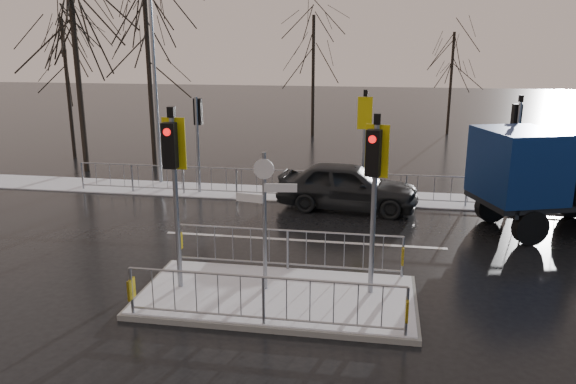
% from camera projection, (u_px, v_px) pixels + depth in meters
% --- Properties ---
extents(ground, '(120.00, 120.00, 0.00)m').
position_uv_depth(ground, '(277.00, 299.00, 12.25)').
color(ground, black).
rests_on(ground, ground).
extents(snow_verge, '(30.00, 2.00, 0.04)m').
position_uv_depth(snow_verge, '(321.00, 195.00, 20.43)').
color(snow_verge, white).
rests_on(snow_verge, ground).
extents(lane_markings, '(8.00, 11.38, 0.01)m').
position_uv_depth(lane_markings, '(274.00, 306.00, 11.93)').
color(lane_markings, silver).
rests_on(lane_markings, ground).
extents(traffic_island, '(6.00, 3.04, 4.15)m').
position_uv_depth(traffic_island, '(276.00, 283.00, 12.16)').
color(traffic_island, slate).
rests_on(traffic_island, ground).
extents(far_kerb_fixtures, '(18.00, 0.65, 3.83)m').
position_uv_depth(far_kerb_fixtures, '(328.00, 172.00, 19.64)').
color(far_kerb_fixtures, gray).
rests_on(far_kerb_fixtures, ground).
extents(car_far_lane, '(4.80, 2.31, 1.58)m').
position_uv_depth(car_far_lane, '(348.00, 186.00, 18.68)').
color(car_far_lane, black).
rests_on(car_far_lane, ground).
extents(flatbed_truck, '(6.98, 4.42, 3.04)m').
position_uv_depth(flatbed_truck, '(546.00, 178.00, 16.29)').
color(flatbed_truck, black).
rests_on(flatbed_truck, ground).
extents(tree_near_a, '(4.75, 4.75, 8.97)m').
position_uv_depth(tree_near_a, '(73.00, 24.00, 22.82)').
color(tree_near_a, black).
rests_on(tree_near_a, ground).
extents(tree_near_b, '(4.00, 4.00, 7.55)m').
position_uv_depth(tree_near_b, '(148.00, 48.00, 24.10)').
color(tree_near_b, black).
rests_on(tree_near_b, ground).
extents(tree_near_c, '(3.50, 3.50, 6.61)m').
position_uv_depth(tree_near_c, '(65.00, 62.00, 25.94)').
color(tree_near_c, black).
rests_on(tree_near_c, ground).
extents(tree_far_a, '(3.75, 3.75, 7.08)m').
position_uv_depth(tree_far_a, '(313.00, 52.00, 32.26)').
color(tree_far_a, black).
rests_on(tree_far_a, ground).
extents(tree_far_b, '(3.25, 3.25, 6.14)m').
position_uv_depth(tree_far_b, '(452.00, 63.00, 33.04)').
color(tree_far_b, black).
rests_on(tree_far_b, ground).
extents(street_lamp_left, '(1.25, 0.18, 8.20)m').
position_uv_depth(street_lamp_left, '(156.00, 67.00, 21.16)').
color(street_lamp_left, gray).
rests_on(street_lamp_left, ground).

